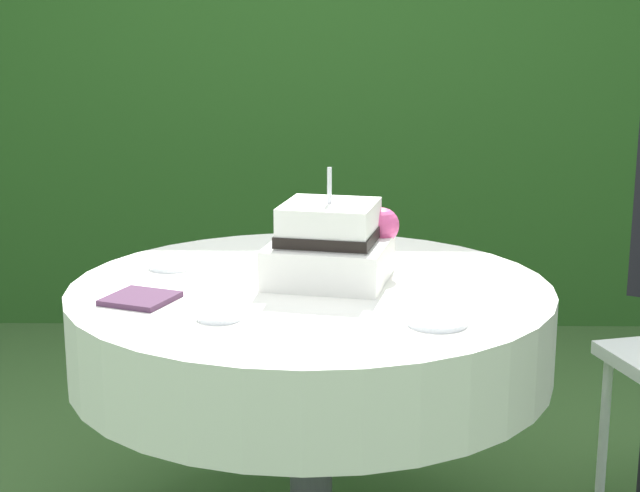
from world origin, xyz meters
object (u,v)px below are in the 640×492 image
object	(u,v)px
serving_plate_far	(171,266)
serving_plate_near	(437,322)
napkin_stack	(140,299)
cake_table	(311,329)
wedding_cake	(332,245)
serving_plate_left	(220,316)

from	to	relation	value
serving_plate_far	serving_plate_near	bearing A→B (deg)	-35.53
serving_plate_near	napkin_stack	xyz separation A→B (m)	(-0.71, 0.17, 0.00)
serving_plate_near	serving_plate_far	world-z (taller)	same
cake_table	serving_plate_far	bearing A→B (deg)	156.89
wedding_cake	serving_plate_far	xyz separation A→B (m)	(-0.45, 0.12, -0.09)
serving_plate_left	napkin_stack	bearing A→B (deg)	146.74
cake_table	serving_plate_far	world-z (taller)	serving_plate_far
cake_table	serving_plate_left	world-z (taller)	serving_plate_left
wedding_cake	serving_plate_near	world-z (taller)	wedding_cake
cake_table	wedding_cake	size ratio (longest dim) A/B	3.41
serving_plate_left	serving_plate_near	bearing A→B (deg)	-3.64
serving_plate_near	serving_plate_far	xyz separation A→B (m)	(-0.69, 0.49, 0.00)
wedding_cake	serving_plate_left	bearing A→B (deg)	-127.12
cake_table	napkin_stack	bearing A→B (deg)	-159.58
cake_table	serving_plate_near	bearing A→B (deg)	-47.59
serving_plate_left	napkin_stack	world-z (taller)	napkin_stack
napkin_stack	wedding_cake	bearing A→B (deg)	23.34
serving_plate_far	serving_plate_left	size ratio (longest dim) A/B	1.15
cake_table	serving_plate_near	size ratio (longest dim) A/B	9.01
cake_table	serving_plate_near	xyz separation A→B (m)	(0.30, -0.33, 0.13)
wedding_cake	napkin_stack	distance (m)	0.52
serving_plate_near	cake_table	bearing A→B (deg)	132.41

